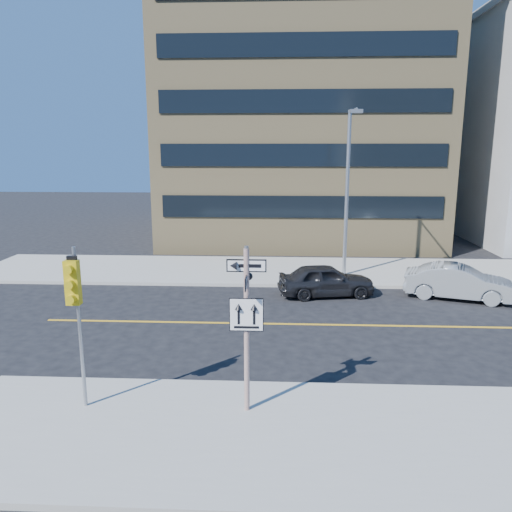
# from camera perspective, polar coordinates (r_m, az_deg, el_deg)

# --- Properties ---
(ground) EXTENTS (120.00, 120.00, 0.00)m
(ground) POSITION_cam_1_polar(r_m,az_deg,el_deg) (15.00, -0.38, -12.94)
(ground) COLOR black
(ground) RESTS_ON ground
(sign_pole) EXTENTS (0.92, 0.92, 4.06)m
(sign_pole) POSITION_cam_1_polar(r_m,az_deg,el_deg) (11.75, -1.08, -7.37)
(sign_pole) COLOR beige
(sign_pole) RESTS_ON near_sidewalk
(traffic_signal) EXTENTS (0.32, 0.45, 4.00)m
(traffic_signal) POSITION_cam_1_polar(r_m,az_deg,el_deg) (12.35, -20.04, -4.26)
(traffic_signal) COLOR gray
(traffic_signal) RESTS_ON near_sidewalk
(parked_car_a) EXTENTS (2.36, 4.40, 1.42)m
(parked_car_a) POSITION_cam_1_polar(r_m,az_deg,el_deg) (22.14, 8.01, -2.74)
(parked_car_a) COLOR black
(parked_car_a) RESTS_ON ground
(parked_car_b) EXTENTS (2.88, 4.76, 1.48)m
(parked_car_b) POSITION_cam_1_polar(r_m,az_deg,el_deg) (23.18, 22.16, -2.79)
(parked_car_b) COLOR gray
(parked_car_b) RESTS_ON ground
(streetlight_a) EXTENTS (0.55, 2.25, 8.00)m
(streetlight_a) POSITION_cam_1_polar(r_m,az_deg,el_deg) (24.58, 10.47, 8.22)
(streetlight_a) COLOR gray
(streetlight_a) RESTS_ON far_sidewalk
(building_brick) EXTENTS (18.00, 18.00, 18.00)m
(building_brick) POSITION_cam_1_polar(r_m,az_deg,el_deg) (38.67, 4.82, 16.04)
(building_brick) COLOR tan
(building_brick) RESTS_ON ground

